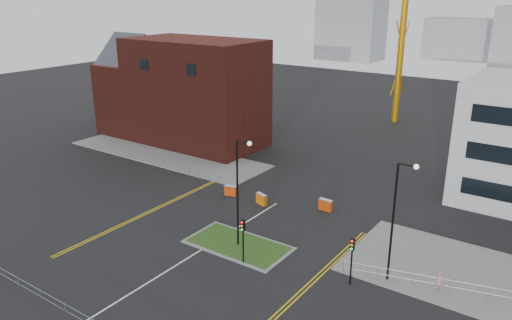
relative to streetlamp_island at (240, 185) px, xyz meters
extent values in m
plane|color=black|center=(-2.22, -8.00, -5.41)|extent=(200.00, 200.00, 0.00)
cube|color=slate|center=(-22.22, 14.00, -5.35)|extent=(28.00, 8.00, 0.12)
cube|color=slate|center=(-0.22, 0.00, -5.37)|extent=(8.60, 4.60, 0.08)
cube|color=#234316|center=(-0.22, 0.00, -5.35)|extent=(8.00, 4.00, 0.12)
cube|color=#461711|center=(-22.22, 20.00, 1.59)|extent=(18.00, 10.00, 14.00)
cube|color=black|center=(-26.22, 14.98, 5.59)|extent=(1.40, 0.10, 1.40)
cube|color=black|center=(-18.22, 14.98, 5.59)|extent=(1.40, 0.10, 1.40)
cube|color=#461711|center=(-34.22, 20.00, -0.41)|extent=(6.00, 10.00, 10.00)
cube|color=#2D3038|center=(-34.22, 20.00, 4.59)|extent=(6.40, 8.49, 8.49)
cylinder|color=#CA830B|center=(-4.22, 47.00, 12.00)|extent=(1.00, 1.00, 34.82)
cylinder|color=black|center=(-0.22, 0.00, -0.91)|extent=(0.16, 0.16, 9.00)
cylinder|color=black|center=(0.38, 0.00, 3.59)|extent=(1.20, 0.10, 0.10)
sphere|color=silver|center=(0.98, 0.00, 3.59)|extent=(0.36, 0.36, 0.36)
cylinder|color=black|center=(11.78, 2.00, -0.91)|extent=(0.16, 0.16, 9.00)
cylinder|color=black|center=(12.38, 2.00, 3.59)|extent=(1.20, 0.10, 0.10)
sphere|color=silver|center=(12.98, 2.00, 3.59)|extent=(0.36, 0.36, 0.36)
cylinder|color=black|center=(1.78, -2.00, -3.91)|extent=(0.12, 0.12, 3.00)
cube|color=black|center=(1.78, -2.00, -2.21)|extent=(0.28, 0.22, 0.90)
sphere|color=red|center=(1.78, -2.13, -1.91)|extent=(0.18, 0.18, 0.18)
sphere|color=orange|center=(1.78, -2.13, -2.21)|extent=(0.18, 0.18, 0.18)
sphere|color=#0CCC33|center=(1.78, -2.13, -2.51)|extent=(0.18, 0.18, 0.18)
cylinder|color=black|center=(9.78, 0.00, -3.91)|extent=(0.12, 0.12, 3.00)
cube|color=black|center=(9.78, 0.00, -2.21)|extent=(0.28, 0.22, 0.90)
sphere|color=red|center=(9.78, -0.13, -1.91)|extent=(0.18, 0.18, 0.18)
sphere|color=orange|center=(9.78, -0.13, -2.21)|extent=(0.18, 0.18, 0.18)
sphere|color=#0CCC33|center=(9.78, -0.13, -2.51)|extent=(0.18, 0.18, 0.18)
cylinder|color=gray|center=(-2.22, -14.00, -4.36)|extent=(24.00, 0.04, 0.04)
cylinder|color=gray|center=(-2.22, -14.00, -4.86)|extent=(24.00, 0.04, 0.04)
cylinder|color=gray|center=(-13.22, 10.00, -4.36)|extent=(6.00, 0.04, 0.04)
cylinder|color=gray|center=(-13.22, 10.00, -4.86)|extent=(6.00, 0.04, 0.04)
cylinder|color=gray|center=(-16.22, 10.00, -4.86)|extent=(0.05, 0.05, 1.10)
cylinder|color=gray|center=(-10.22, 10.00, -4.86)|extent=(0.05, 0.05, 1.10)
cylinder|color=gray|center=(18.28, 3.50, -4.36)|extent=(19.01, 5.04, 0.04)
cylinder|color=gray|center=(18.28, 3.50, -4.86)|extent=(19.01, 5.04, 0.04)
cylinder|color=gray|center=(8.78, 1.00, -4.86)|extent=(0.05, 0.05, 1.10)
cube|color=silver|center=(-2.22, -6.00, -5.41)|extent=(0.15, 30.00, 0.01)
cube|color=gold|center=(-11.22, 2.00, -5.41)|extent=(0.12, 24.00, 0.01)
cube|color=gold|center=(-10.92, 2.00, -5.41)|extent=(0.12, 24.00, 0.01)
cube|color=gold|center=(7.28, -2.00, -5.41)|extent=(0.12, 20.00, 0.01)
cube|color=gold|center=(7.58, -2.00, -5.41)|extent=(0.12, 20.00, 0.01)
cube|color=gray|center=(-42.22, 112.00, 5.59)|extent=(18.00, 12.00, 22.00)
cube|color=gray|center=(-10.22, 132.00, 0.59)|extent=(30.00, 12.00, 12.00)
imported|color=pink|center=(15.24, 2.65, -4.62)|extent=(0.69, 0.60, 1.59)
cube|color=#C6390B|center=(-7.18, 8.00, -4.90)|extent=(1.30, 0.76, 1.03)
cube|color=silver|center=(-7.18, 8.00, -4.44)|extent=(1.30, 0.76, 0.12)
cube|color=orange|center=(-3.35, 8.00, -4.88)|extent=(1.35, 0.83, 1.07)
cube|color=silver|center=(-3.35, 8.00, -4.40)|extent=(1.35, 0.83, 0.13)
cube|color=#C63A0B|center=(2.46, 10.33, -4.86)|extent=(1.34, 0.49, 1.10)
cube|color=silver|center=(2.46, 10.33, -4.37)|extent=(1.34, 0.49, 0.13)
camera|label=1|loc=(21.94, -29.18, 14.55)|focal=35.00mm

